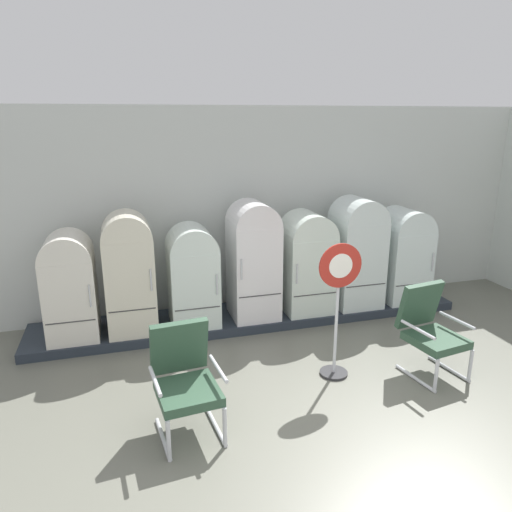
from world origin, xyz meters
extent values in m
cube|color=slate|center=(0.00, 0.00, -0.03)|extent=(12.00, 10.00, 0.05)
cube|color=silver|center=(0.00, 3.66, 1.50)|extent=(11.76, 0.12, 3.00)
cube|color=#47443F|center=(0.00, 3.66, 2.65)|extent=(11.76, 0.07, 0.06)
cube|color=#262E37|center=(0.00, 3.02, 0.06)|extent=(6.11, 0.95, 0.12)
cube|color=silver|center=(-2.39, 2.94, 0.65)|extent=(0.62, 0.70, 1.05)
cylinder|color=silver|center=(-2.39, 2.94, 1.18)|extent=(0.62, 0.69, 0.62)
cube|color=#383838|center=(-2.39, 2.59, 0.46)|extent=(0.57, 0.01, 0.01)
cylinder|color=silver|center=(-2.14, 2.57, 0.78)|extent=(0.02, 0.02, 0.28)
cube|color=beige|center=(-1.66, 2.92, 0.76)|extent=(0.62, 0.66, 1.27)
cylinder|color=beige|center=(-1.66, 2.92, 1.39)|extent=(0.62, 0.64, 0.62)
cube|color=#383838|center=(-1.66, 2.59, 0.53)|extent=(0.57, 0.01, 0.01)
cylinder|color=silver|center=(-1.41, 2.57, 0.91)|extent=(0.02, 0.02, 0.28)
cube|color=silver|center=(-0.85, 2.92, 0.64)|extent=(0.64, 0.67, 1.04)
cylinder|color=silver|center=(-0.85, 2.92, 1.16)|extent=(0.64, 0.66, 0.64)
cube|color=#383838|center=(-0.85, 2.59, 0.46)|extent=(0.59, 0.01, 0.01)
cylinder|color=silver|center=(-0.59, 2.57, 0.77)|extent=(0.02, 0.02, 0.28)
cube|color=white|center=(0.00, 2.93, 0.78)|extent=(0.64, 0.68, 1.32)
cylinder|color=white|center=(0.00, 2.93, 1.44)|extent=(0.64, 0.67, 0.64)
cube|color=#383838|center=(0.00, 2.59, 0.55)|extent=(0.59, 0.01, 0.01)
cylinder|color=silver|center=(-0.26, 2.57, 0.94)|extent=(0.02, 0.02, 0.28)
cube|color=silver|center=(0.80, 2.93, 0.68)|extent=(0.68, 0.68, 1.10)
cylinder|color=silver|center=(0.80, 2.93, 1.23)|extent=(0.68, 0.67, 0.68)
cube|color=#383838|center=(0.80, 2.59, 0.48)|extent=(0.63, 0.01, 0.01)
cylinder|color=silver|center=(0.51, 2.57, 0.81)|extent=(0.02, 0.02, 0.28)
cube|color=silver|center=(1.58, 2.93, 0.76)|extent=(0.67, 0.69, 1.28)
cylinder|color=silver|center=(1.58, 2.93, 1.40)|extent=(0.67, 0.67, 0.67)
cube|color=#383838|center=(1.58, 2.59, 0.53)|extent=(0.61, 0.01, 0.01)
cylinder|color=silver|center=(1.30, 2.57, 0.92)|extent=(0.02, 0.02, 0.28)
cube|color=silver|center=(2.37, 2.94, 0.66)|extent=(0.66, 0.70, 1.08)
cylinder|color=silver|center=(2.37, 2.94, 1.20)|extent=(0.66, 0.68, 0.66)
cube|color=#383838|center=(2.37, 2.59, 0.47)|extent=(0.61, 0.01, 0.01)
cylinder|color=silver|center=(2.64, 2.57, 0.79)|extent=(0.02, 0.02, 0.28)
cylinder|color=silver|center=(-1.50, 0.67, 0.02)|extent=(0.10, 0.61, 0.04)
cylinder|color=silver|center=(-1.47, 0.39, 0.21)|extent=(0.04, 0.04, 0.38)
cylinder|color=silver|center=(-1.00, 0.72, 0.02)|extent=(0.10, 0.61, 0.04)
cylinder|color=silver|center=(-0.97, 0.44, 0.21)|extent=(0.04, 0.04, 0.38)
cube|color=#2F4D38|center=(-1.25, 0.70, 0.44)|extent=(0.59, 0.61, 0.09)
cube|color=#2F4D38|center=(-1.28, 1.00, 0.76)|extent=(0.56, 0.24, 0.55)
cylinder|color=silver|center=(-1.53, 0.67, 0.63)|extent=(0.09, 0.50, 0.04)
cylinder|color=silver|center=(-0.96, 0.73, 0.63)|extent=(0.09, 0.50, 0.04)
cylinder|color=silver|center=(1.33, 0.94, 0.02)|extent=(0.13, 0.61, 0.04)
cylinder|color=silver|center=(1.38, 0.66, 0.21)|extent=(0.05, 0.05, 0.38)
cylinder|color=silver|center=(1.83, 1.02, 0.02)|extent=(0.13, 0.61, 0.04)
cylinder|color=silver|center=(1.87, 0.74, 0.21)|extent=(0.05, 0.05, 0.38)
cube|color=#2F4D38|center=(1.58, 0.98, 0.44)|extent=(0.62, 0.63, 0.09)
cube|color=#2F4D38|center=(1.53, 1.28, 0.76)|extent=(0.56, 0.26, 0.55)
cylinder|color=silver|center=(1.29, 0.94, 0.63)|extent=(0.11, 0.50, 0.04)
cylinder|color=silver|center=(1.87, 1.03, 0.63)|extent=(0.11, 0.50, 0.04)
cylinder|color=#2D2D30|center=(0.50, 1.31, 0.01)|extent=(0.32, 0.32, 0.03)
cylinder|color=silver|center=(0.50, 1.31, 0.67)|extent=(0.04, 0.04, 1.29)
cylinder|color=#A7261D|center=(0.50, 1.29, 1.32)|extent=(0.49, 0.02, 0.49)
cylinder|color=white|center=(0.50, 1.27, 1.32)|extent=(0.27, 0.00, 0.27)
camera|label=1|loc=(-1.70, -3.11, 2.85)|focal=33.34mm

